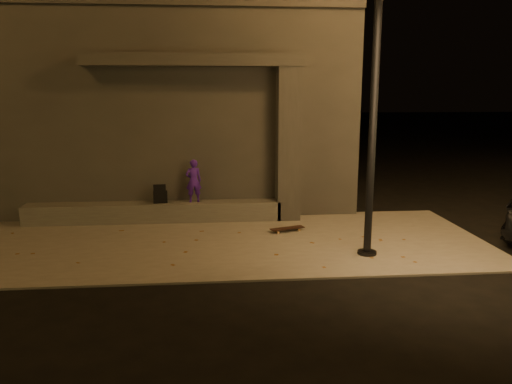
{
  "coord_description": "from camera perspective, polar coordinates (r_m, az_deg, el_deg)",
  "views": [
    {
      "loc": [
        -0.11,
        -7.94,
        3.13
      ],
      "look_at": [
        0.77,
        2.0,
        1.07
      ],
      "focal_mm": 35.0,
      "sensor_mm": 36.0,
      "label": 1
    }
  ],
  "objects": [
    {
      "name": "column",
      "position": [
        11.9,
        3.71,
        5.43
      ],
      "size": [
        0.55,
        0.55,
        3.6
      ],
      "primitive_type": "cube",
      "color": "#3A3734",
      "rests_on": "sidewalk"
    },
    {
      "name": "skateboard",
      "position": [
        11.06,
        3.6,
        -4.19
      ],
      "size": [
        0.8,
        0.44,
        0.09
      ],
      "rotation": [
        0.0,
        0.0,
        0.32
      ],
      "color": "black",
      "rests_on": "sidewalk"
    },
    {
      "name": "ground",
      "position": [
        8.54,
        -4.05,
        -9.86
      ],
      "size": [
        120.0,
        120.0,
        0.0
      ],
      "primitive_type": "plane",
      "color": "black",
      "rests_on": "ground"
    },
    {
      "name": "canopy",
      "position": [
        11.77,
        -7.21,
        14.75
      ],
      "size": [
        5.0,
        0.7,
        0.28
      ],
      "primitive_type": "cube",
      "color": "#3A3734",
      "rests_on": "column"
    },
    {
      "name": "sidewalk",
      "position": [
        10.42,
        -4.27,
        -5.73
      ],
      "size": [
        11.0,
        4.4,
        0.04
      ],
      "primitive_type": "cube",
      "color": "slate",
      "rests_on": "ground"
    },
    {
      "name": "backpack",
      "position": [
        12.02,
        -10.88,
        -0.46
      ],
      "size": [
        0.34,
        0.24,
        0.46
      ],
      "rotation": [
        0.0,
        0.0,
        0.1
      ],
      "color": "black",
      "rests_on": "ledge"
    },
    {
      "name": "skateboarder",
      "position": [
        11.89,
        -7.15,
        1.28
      ],
      "size": [
        0.41,
        0.31,
        1.02
      ],
      "primitive_type": "imported",
      "rotation": [
        0.0,
        0.0,
        3.33
      ],
      "color": "#401798",
      "rests_on": "ledge"
    },
    {
      "name": "ledge",
      "position": [
        12.12,
        -11.53,
        -2.24
      ],
      "size": [
        6.0,
        0.55,
        0.45
      ],
      "primitive_type": "cube",
      "color": "#53504B",
      "rests_on": "sidewalk"
    },
    {
      "name": "street_lamp_0",
      "position": [
        9.36,
        13.59,
        15.35
      ],
      "size": [
        0.36,
        0.36,
        6.62
      ],
      "color": "black",
      "rests_on": "ground"
    },
    {
      "name": "building",
      "position": [
        14.47,
        -8.72,
        9.47
      ],
      "size": [
        9.0,
        5.1,
        5.22
      ],
      "color": "#3A3734",
      "rests_on": "ground"
    }
  ]
}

